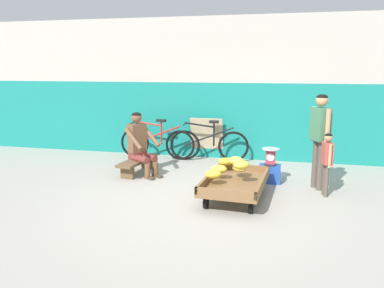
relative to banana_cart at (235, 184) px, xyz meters
name	(u,v)px	position (x,y,z in m)	size (l,w,h in m)	color
ground_plane	(194,207)	(-0.51, -0.49, -0.24)	(80.00, 80.00, 0.00)	#A39E93
back_wall	(228,89)	(-0.51, 2.74, 1.25)	(16.00, 0.30, 2.98)	#19847A
banana_cart	(235,184)	(0.00, 0.00, 0.00)	(0.94, 1.50, 0.36)	brown
banana_pile	(229,166)	(-0.12, 0.13, 0.23)	(0.67, 1.04, 0.26)	gold
low_bench	(138,163)	(-1.94, 1.02, -0.04)	(0.43, 1.13, 0.27)	brown
vendor_seated	(140,144)	(-1.87, 0.97, 0.33)	(0.74, 0.66, 1.14)	brown
plastic_crate	(270,174)	(0.47, 1.00, -0.09)	(0.36, 0.28, 0.30)	#234CA8
weighing_scale	(271,157)	(0.47, 1.00, 0.21)	(0.30, 0.30, 0.29)	#28282D
bicycle_near_left	(157,143)	(-1.97, 2.22, 0.11)	(1.66, 0.48, 0.86)	black
bicycle_far_left	(209,144)	(-0.84, 2.28, 0.11)	(1.66, 0.48, 0.86)	black
sign_board	(207,138)	(-0.94, 2.54, 0.20)	(0.70, 0.23, 0.88)	#C6B289
customer_adult	(320,131)	(1.23, 0.81, 0.71)	(0.32, 0.45, 1.53)	brown
customer_child	(327,158)	(1.32, 0.46, 0.36)	(0.16, 0.31, 0.97)	brown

